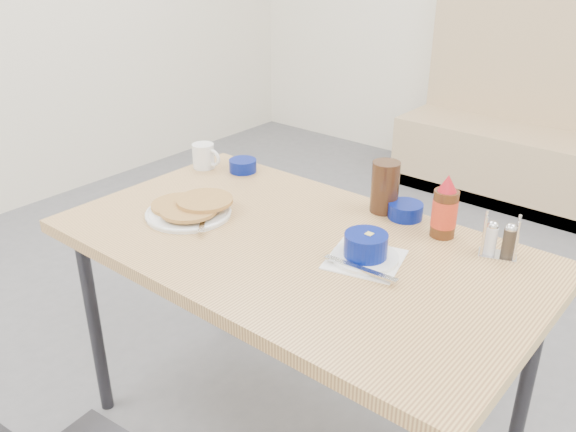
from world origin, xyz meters
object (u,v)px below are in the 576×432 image
Objects in this scene: syrup_bottle at (445,210)px; condiment_caddy at (499,242)px; dining_table at (296,260)px; amber_tumbler at (385,187)px; coffee_mug at (204,156)px; creamer_bowl at (243,166)px; grits_setting at (365,249)px; butter_bowl at (406,211)px; booth_bench at (558,150)px; pancake_plate at (190,209)px.

condiment_caddy is at bearing -3.82° from syrup_bottle.
amber_tumbler reaches higher than dining_table.
coffee_mug is 0.99× the size of condiment_caddy.
creamer_bowl is 0.81m from syrup_bottle.
amber_tumbler is 0.40m from condiment_caddy.
grits_setting is 0.34m from amber_tumbler.
butter_bowl is (-0.05, 0.31, -0.01)m from grits_setting.
syrup_bottle reaches higher than butter_bowl.
grits_setting is (0.21, -2.50, 0.44)m from booth_bench.
amber_tumbler reaches higher than condiment_caddy.
booth_bench is 17.69× the size of butter_bowl.
dining_table is at bearing 11.10° from pancake_plate.
condiment_caddy is at bearing -0.79° from creamer_bowl.
amber_tumbler is (0.46, 0.41, 0.06)m from pancake_plate.
grits_setting is (0.59, 0.11, 0.02)m from pancake_plate.
creamer_bowl is 0.53× the size of syrup_bottle.
grits_setting is 0.37m from condiment_caddy.
dining_table is 11.57× the size of condiment_caddy.
amber_tumbler is at bearing 7.85° from coffee_mug.
grits_setting is at bearing -20.76° from creamer_bowl.
amber_tumbler is at bearing 170.58° from syrup_bottle.
pancake_plate is (-0.37, -2.61, 0.43)m from booth_bench.
coffee_mug reaches higher than butter_bowl.
butter_bowl is 0.16m from syrup_bottle.
coffee_mug is (-0.64, 0.24, 0.11)m from dining_table.
coffee_mug is 0.62× the size of syrup_bottle.
creamer_bowl is at bearing 158.72° from condiment_caddy.
pancake_plate is at bearing -142.31° from butter_bowl.
condiment_caddy is (0.40, -0.05, -0.04)m from amber_tumbler.
butter_bowl is 0.56× the size of syrup_bottle.
pancake_plate is at bearing -168.90° from dining_table.
booth_bench is 2.24m from butter_bowl.
amber_tumbler is at bearing -87.80° from booth_bench.
grits_setting is 2.40× the size of butter_bowl.
condiment_caddy is (0.48, -2.24, 0.45)m from booth_bench.
coffee_mug is at bearing -105.50° from booth_bench.
amber_tumbler is at bearing 42.20° from pancake_plate.
amber_tumbler is (0.08, -2.19, 0.49)m from booth_bench.
dining_table is at bearing -103.91° from amber_tumbler.
butter_bowl reaches higher than dining_table.
booth_bench is at bearing 77.37° from creamer_bowl.
condiment_caddy reaches higher than pancake_plate.
grits_setting reaches higher than pancake_plate.
syrup_bottle is (0.68, 0.38, 0.06)m from pancake_plate.
coffee_mug is (-0.27, 0.31, 0.03)m from pancake_plate.
dining_table is 0.57m from condiment_caddy.
amber_tumbler is at bearing 152.53° from condiment_caddy.
dining_table is 0.69m from coffee_mug.
butter_bowl is (0.16, -2.19, 0.43)m from booth_bench.
pancake_plate is at bearing -169.65° from grits_setting.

